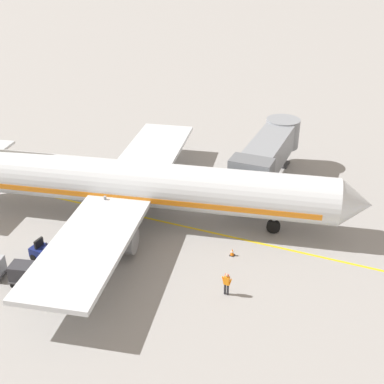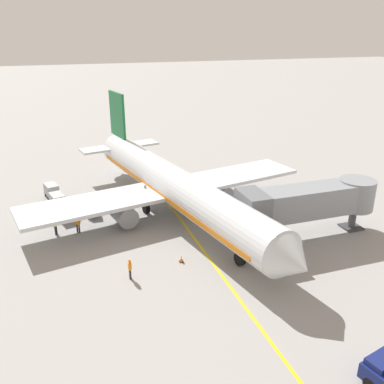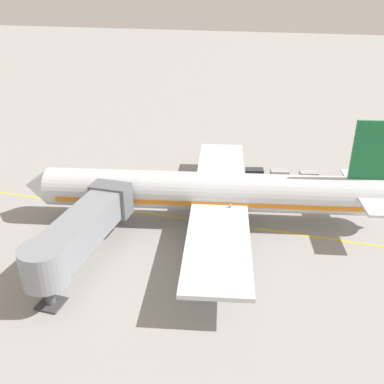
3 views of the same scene
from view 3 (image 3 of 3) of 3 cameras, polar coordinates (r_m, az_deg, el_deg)
The scene contains 12 objects.
ground_plane at distance 42.67m, azimuth 0.44°, elevation -3.80°, with size 400.00×400.00×0.00m, color gray.
gate_lead_in_line at distance 42.67m, azimuth 0.44°, elevation -3.80°, with size 0.24×80.00×0.01m, color gold.
parked_airliner at distance 41.11m, azimuth 2.76°, elevation -0.03°, with size 30.43×37.12×10.63m.
jet_bridge at distance 35.47m, azimuth -14.74°, elevation -4.95°, with size 13.41×3.50×4.98m.
baggage_tug_lead at distance 48.78m, azimuth 8.30°, elevation 0.84°, with size 1.40×2.56×1.62m.
baggage_cart_front at distance 51.31m, azimuth 8.38°, elevation 2.42°, with size 1.80×2.98×1.58m.
baggage_cart_second_in_train at distance 51.48m, azimuth 11.67°, elevation 2.23°, with size 1.80×2.98×1.58m.
baggage_cart_third_in_train at distance 51.87m, azimuth 15.39°, elevation 2.00°, with size 1.80×2.98×1.58m.
ground_crew_wing_walker at distance 52.57m, azimuth 4.81°, elevation 3.21°, with size 0.40×0.69×1.69m.
ground_crew_loader at distance 50.81m, azimuth 4.10°, elevation 2.40°, with size 0.68×0.41×1.69m.
ground_crew_marshaller at distance 50.65m, azimuth -7.04°, elevation 2.19°, with size 0.26×0.73×1.69m.
safety_cone_nose_left at distance 46.84m, azimuth -7.81°, elevation -0.80°, with size 0.36×0.36×0.59m.
Camera 3 is at (-35.75, -9.88, 21.11)m, focal length 39.66 mm.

